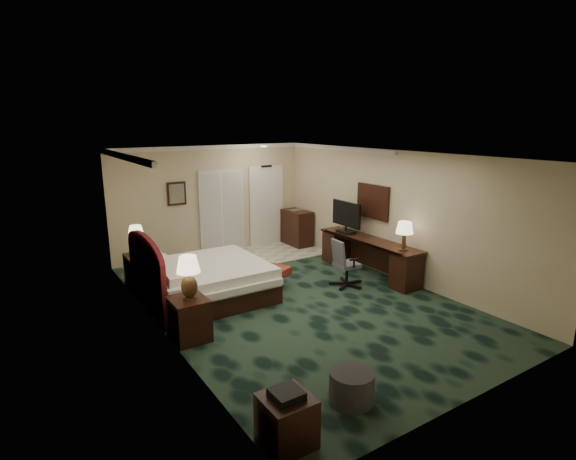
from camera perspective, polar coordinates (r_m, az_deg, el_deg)
floor at (r=8.55m, az=0.84°, el=-8.84°), size 5.00×7.50×0.00m
ceiling at (r=7.92m, az=0.91°, el=9.53°), size 5.00×7.50×0.00m
wall_back at (r=11.37m, az=-9.67°, el=3.75°), size 5.00×0.00×2.70m
wall_front at (r=5.55m, az=23.06°, el=-7.71°), size 5.00×0.00×2.70m
wall_left at (r=7.10m, az=-16.19°, el=-2.59°), size 0.00×7.50×2.70m
wall_right at (r=9.71m, az=13.26°, el=1.88°), size 0.00×7.50×2.70m
crown_molding at (r=7.92m, az=0.91°, el=9.17°), size 5.00×7.50×0.10m
tile_patch at (r=11.32m, az=-3.50°, el=-3.12°), size 3.20×1.70×0.01m
headboard at (r=8.23m, az=-17.54°, el=-5.20°), size 0.12×2.00×1.40m
entry_door at (r=12.08m, az=-2.79°, el=3.06°), size 1.02×0.06×2.18m
closet_doors at (r=11.49m, az=-8.39°, el=2.37°), size 1.20×0.06×2.10m
wall_art at (r=10.98m, az=-13.97°, el=4.51°), size 0.45×0.06×0.55m
wall_mirror at (r=10.06m, az=10.72°, el=3.57°), size 0.05×0.95×0.75m
bed at (r=8.63m, az=-10.22°, el=-6.44°), size 2.12×1.96×0.67m
nightstand_near at (r=7.16m, az=-12.44°, el=-10.95°), size 0.53×0.60×0.66m
nightstand_far at (r=9.60m, az=-18.22°, el=-4.88°), size 0.53×0.60×0.66m
lamp_near at (r=6.91m, az=-12.48°, el=-5.91°), size 0.45×0.45×0.67m
lamp_far at (r=9.44m, az=-18.68°, el=-1.25°), size 0.33×0.33×0.60m
bed_bench at (r=9.33m, az=-3.29°, el=-5.56°), size 0.88×1.27×0.41m
ottoman at (r=5.71m, az=8.08°, el=-19.10°), size 0.58×0.58×0.39m
side_table at (r=5.01m, az=-0.19°, el=-23.07°), size 0.50×0.50×0.54m
desk at (r=9.99m, az=10.16°, el=-3.32°), size 0.58×2.71×0.78m
tv at (r=10.27m, az=7.41°, el=1.60°), size 0.10×0.93×0.73m
desk_lamp at (r=9.10m, az=14.54°, el=-0.73°), size 0.43×0.43×0.59m
desk_chair at (r=9.15m, az=7.52°, el=-4.13°), size 0.62×0.59×0.99m
minibar at (r=12.11m, az=1.14°, el=0.29°), size 0.50×0.89×0.94m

